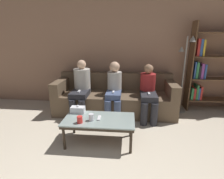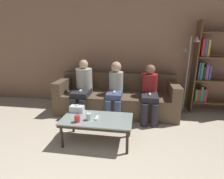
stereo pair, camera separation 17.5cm
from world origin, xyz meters
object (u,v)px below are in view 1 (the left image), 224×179
Objects in this scene: cup_near_left at (80,120)px; seated_person_mid_right at (148,91)px; standing_lamp at (185,67)px; game_remote at (99,118)px; cup_near_right at (91,117)px; couch at (115,98)px; seated_person_mid_left at (114,88)px; bookshelf at (207,70)px; tissue_box at (78,110)px; coffee_table at (99,121)px; seated_person_left_end at (81,86)px.

seated_person_mid_right is (1.06, 1.14, 0.11)m from cup_near_left.
game_remote is at bearing -138.89° from standing_lamp.
couch is at bearing 79.63° from cup_near_right.
seated_person_mid_right is at bearing -2.00° from seated_person_mid_left.
cup_near_right is at bearing -143.97° from bookshelf.
seated_person_mid_left reaches higher than couch.
bookshelf is 1.79× the size of seated_person_mid_right.
tissue_box is 2.34m from standing_lamp.
game_remote is (0.37, -0.18, -0.04)m from tissue_box.
coffee_table is at bearing -138.89° from standing_lamp.
seated_person_left_end is (-0.54, 1.02, 0.24)m from coffee_table.
cup_near_left is 0.36m from tissue_box.
standing_lamp reaches higher than tissue_box.
bookshelf is (2.08, 1.52, 0.54)m from coffee_table.
couch is at bearing -171.68° from bookshelf.
cup_near_left is at bearing -148.96° from cup_near_right.
cup_near_left is at bearing -108.23° from seated_person_mid_left.
coffee_table is at bearing 34.33° from cup_near_right.
cup_near_left is at bearing -76.18° from seated_person_left_end.
coffee_table is at bearing -62.20° from seated_person_left_end.
couch is at bearing 90.00° from seated_person_mid_left.
tissue_box is at bearing 153.75° from game_remote.
standing_lamp reaches higher than seated_person_mid_right.
seated_person_mid_left reaches higher than cup_near_right.
seated_person_left_end is (-2.61, -0.50, -0.30)m from bookshelf.
tissue_box reaches higher than coffee_table.
cup_near_right is 1.11m from seated_person_mid_left.
seated_person_left_end is at bearing -169.28° from bookshelf.
couch is at bearing -174.35° from standing_lamp.
seated_person_mid_right is at bearing 34.06° from tissue_box.
couch is 0.36m from seated_person_mid_left.
couch is 1.33m from cup_near_right.
seated_person_mid_right is (1.35, -0.04, -0.04)m from seated_person_left_end.
seated_person_mid_left is at bearing 58.24° from tissue_box.
bookshelf reaches higher than seated_person_left_end.
game_remote is 1.17m from seated_person_left_end.
bookshelf reaches higher than tissue_box.
game_remote is 2.16m from standing_lamp.
standing_lamp is at bearing 41.11° from game_remote.
coffee_table is 1.00× the size of seated_person_mid_right.
coffee_table is 0.94× the size of seated_person_left_end.
seated_person_mid_left is (0.24, 1.08, 0.13)m from cup_near_right.
seated_person_left_end reaches higher than seated_person_mid_right.
coffee_table is 2.63m from bookshelf.
bookshelf is 2.03m from seated_person_mid_left.
bookshelf is (1.94, 0.28, 0.60)m from couch.
bookshelf is at bearing 14.65° from seated_person_mid_left.
cup_near_right is (0.15, 0.09, 0.00)m from cup_near_left.
cup_near_right is at bearing -68.21° from seated_person_left_end.
bookshelf is 1.42m from seated_person_mid_right.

